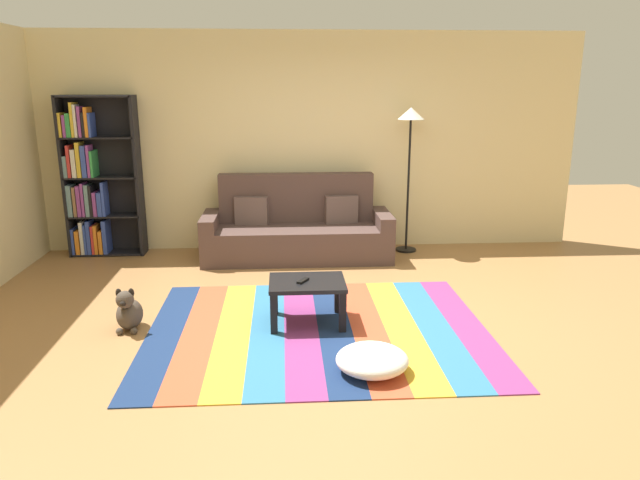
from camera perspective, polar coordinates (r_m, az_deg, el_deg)
The scene contains 10 objects.
ground_plane at distance 5.33m, azimuth 0.51°, elevation -7.79°, with size 14.00×14.00×0.00m, color #9E7042.
back_wall at distance 7.49m, azimuth -0.90°, elevation 9.51°, with size 6.80×0.10×2.70m, color beige.
rug at distance 5.11m, azimuth -0.19°, elevation -8.76°, with size 2.91×2.36×0.01m.
couch at distance 7.14m, azimuth -2.26°, elevation 0.96°, with size 2.26×0.80×1.00m.
bookshelf at distance 7.65m, azimuth -21.23°, elevation 5.30°, with size 0.90×0.28×1.94m.
coffee_table at distance 5.14m, azimuth -1.26°, elevation -4.78°, with size 0.66×0.52×0.39m.
pouf at distance 4.38m, azimuth 5.11°, elevation -11.58°, with size 0.54×0.52×0.19m, color white.
dog at distance 5.34m, azimuth -18.16°, elevation -6.69°, with size 0.22×0.35×0.40m.
standing_lamp at distance 7.30m, azimuth 8.81°, elevation 10.34°, with size 0.32×0.32×1.79m.
tv_remote at distance 5.09m, azimuth -1.68°, elevation -3.99°, with size 0.04×0.15×0.02m, color black.
Camera 1 is at (-0.36, -4.90, 2.06)m, focal length 32.80 mm.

